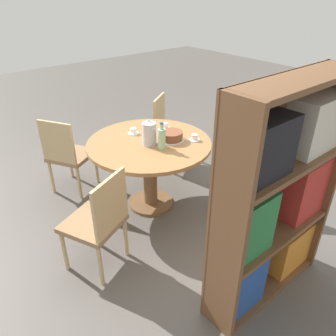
{
  "coord_description": "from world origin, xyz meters",
  "views": [
    {
      "loc": [
        1.71,
        2.35,
        2.11
      ],
      "look_at": [
        0.0,
        0.29,
        0.57
      ],
      "focal_mm": 35.0,
      "sensor_mm": 36.0,
      "label": 1
    }
  ],
  "objects_px": {
    "chair_a": "(68,154)",
    "water_bottle": "(161,138)",
    "chair_b": "(99,220)",
    "cake_main": "(171,136)",
    "coffee_pot": "(149,133)",
    "cup_b": "(195,138)",
    "chair_c": "(243,168)",
    "cup_a": "(165,126)",
    "cup_c": "(133,132)",
    "bookshelf": "(275,203)",
    "chair_d": "(170,130)"
  },
  "relations": [
    {
      "from": "chair_a",
      "to": "water_bottle",
      "type": "height_order",
      "value": "water_bottle"
    },
    {
      "from": "chair_b",
      "to": "cake_main",
      "type": "relative_size",
      "value": 3.51
    },
    {
      "from": "coffee_pot",
      "to": "chair_a",
      "type": "bearing_deg",
      "value": -59.36
    },
    {
      "from": "chair_b",
      "to": "cup_b",
      "type": "height_order",
      "value": "chair_b"
    },
    {
      "from": "chair_c",
      "to": "cup_a",
      "type": "xyz_separation_m",
      "value": [
        0.37,
        -0.79,
        0.29
      ]
    },
    {
      "from": "chair_b",
      "to": "cup_c",
      "type": "height_order",
      "value": "chair_b"
    },
    {
      "from": "bookshelf",
      "to": "cup_a",
      "type": "relative_size",
      "value": 14.93
    },
    {
      "from": "chair_a",
      "to": "cake_main",
      "type": "relative_size",
      "value": 3.51
    },
    {
      "from": "chair_a",
      "to": "chair_c",
      "type": "relative_size",
      "value": 1.0
    },
    {
      "from": "water_bottle",
      "to": "chair_d",
      "type": "bearing_deg",
      "value": -133.91
    },
    {
      "from": "cup_c",
      "to": "chair_b",
      "type": "bearing_deg",
      "value": 40.18
    },
    {
      "from": "water_bottle",
      "to": "cake_main",
      "type": "xyz_separation_m",
      "value": [
        -0.19,
        -0.09,
        -0.06
      ]
    },
    {
      "from": "chair_a",
      "to": "water_bottle",
      "type": "bearing_deg",
      "value": 177.94
    },
    {
      "from": "chair_a",
      "to": "chair_b",
      "type": "xyz_separation_m",
      "value": [
        0.31,
        1.23,
        0.0
      ]
    },
    {
      "from": "chair_a",
      "to": "chair_d",
      "type": "bearing_deg",
      "value": -129.19
    },
    {
      "from": "coffee_pot",
      "to": "cake_main",
      "type": "height_order",
      "value": "coffee_pot"
    },
    {
      "from": "bookshelf",
      "to": "cup_b",
      "type": "bearing_deg",
      "value": 72.62
    },
    {
      "from": "cake_main",
      "to": "cup_b",
      "type": "relative_size",
      "value": 2.28
    },
    {
      "from": "water_bottle",
      "to": "cup_c",
      "type": "xyz_separation_m",
      "value": [
        0.0,
        -0.46,
        -0.08
      ]
    },
    {
      "from": "chair_b",
      "to": "water_bottle",
      "type": "bearing_deg",
      "value": 172.21
    },
    {
      "from": "bookshelf",
      "to": "water_bottle",
      "type": "distance_m",
      "value": 1.22
    },
    {
      "from": "cup_c",
      "to": "chair_c",
      "type": "bearing_deg",
      "value": 128.32
    },
    {
      "from": "bookshelf",
      "to": "cake_main",
      "type": "relative_size",
      "value": 6.54
    },
    {
      "from": "water_bottle",
      "to": "cup_b",
      "type": "height_order",
      "value": "water_bottle"
    },
    {
      "from": "coffee_pot",
      "to": "cup_a",
      "type": "bearing_deg",
      "value": -150.58
    },
    {
      "from": "chair_c",
      "to": "chair_d",
      "type": "distance_m",
      "value": 1.22
    },
    {
      "from": "chair_c",
      "to": "cup_b",
      "type": "relative_size",
      "value": 8.01
    },
    {
      "from": "chair_c",
      "to": "chair_d",
      "type": "relative_size",
      "value": 1.0
    },
    {
      "from": "chair_b",
      "to": "bookshelf",
      "type": "relative_size",
      "value": 0.54
    },
    {
      "from": "chair_c",
      "to": "cup_a",
      "type": "height_order",
      "value": "chair_c"
    },
    {
      "from": "chair_a",
      "to": "cake_main",
      "type": "distance_m",
      "value": 1.19
    },
    {
      "from": "cake_main",
      "to": "chair_a",
      "type": "bearing_deg",
      "value": -51.4
    },
    {
      "from": "chair_a",
      "to": "bookshelf",
      "type": "xyz_separation_m",
      "value": [
        -0.53,
        2.21,
        0.32
      ]
    },
    {
      "from": "cake_main",
      "to": "cup_b",
      "type": "bearing_deg",
      "value": 140.72
    },
    {
      "from": "chair_c",
      "to": "water_bottle",
      "type": "distance_m",
      "value": 0.91
    },
    {
      "from": "water_bottle",
      "to": "cup_a",
      "type": "xyz_separation_m",
      "value": [
        -0.33,
        -0.35,
        -0.08
      ]
    },
    {
      "from": "cake_main",
      "to": "chair_c",
      "type": "bearing_deg",
      "value": 134.18
    },
    {
      "from": "chair_b",
      "to": "water_bottle",
      "type": "xyz_separation_m",
      "value": [
        -0.83,
        -0.24,
        0.38
      ]
    },
    {
      "from": "bookshelf",
      "to": "cup_b",
      "type": "distance_m",
      "value": 1.22
    },
    {
      "from": "chair_c",
      "to": "cup_b",
      "type": "distance_m",
      "value": 0.58
    },
    {
      "from": "cup_a",
      "to": "cup_b",
      "type": "height_order",
      "value": "same"
    },
    {
      "from": "water_bottle",
      "to": "chair_a",
      "type": "bearing_deg",
      "value": -61.98
    },
    {
      "from": "cup_b",
      "to": "cup_c",
      "type": "xyz_separation_m",
      "value": [
        0.37,
        -0.52,
        0.0
      ]
    },
    {
      "from": "chair_c",
      "to": "chair_b",
      "type": "bearing_deg",
      "value": -140.97
    },
    {
      "from": "water_bottle",
      "to": "cup_b",
      "type": "xyz_separation_m",
      "value": [
        -0.37,
        0.06,
        -0.08
      ]
    },
    {
      "from": "cup_b",
      "to": "coffee_pot",
      "type": "bearing_deg",
      "value": -27.32
    },
    {
      "from": "bookshelf",
      "to": "water_bottle",
      "type": "bearing_deg",
      "value": 90.25
    },
    {
      "from": "cup_a",
      "to": "cup_b",
      "type": "bearing_deg",
      "value": 94.9
    },
    {
      "from": "chair_d",
      "to": "coffee_pot",
      "type": "xyz_separation_m",
      "value": [
        0.78,
        0.63,
        0.39
      ]
    },
    {
      "from": "chair_c",
      "to": "water_bottle",
      "type": "xyz_separation_m",
      "value": [
        0.7,
        -0.44,
        0.38
      ]
    }
  ]
}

